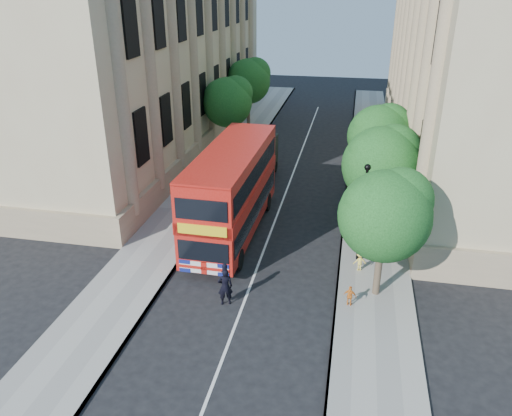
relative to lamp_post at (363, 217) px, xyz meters
The scene contains 17 objects.
ground 8.20m from the lamp_post, 129.81° to the right, with size 120.00×120.00×0.00m, color black.
pavement_right 4.75m from the lamp_post, 79.38° to the left, with size 3.50×80.00×0.12m, color gray.
pavement_left 11.73m from the lamp_post, 159.59° to the left, with size 3.50×80.00×0.12m, color gray.
building_right 21.06m from the lamp_post, 63.95° to the left, with size 12.00×38.00×18.00m, color tan.
building_left 26.82m from the lamp_post, 136.25° to the left, with size 12.00×38.00×18.00m, color tan.
tree_right_near 3.54m from the lamp_post, 74.15° to the right, with size 4.00×4.00×6.08m.
tree_right_mid 3.70m from the lamp_post, 74.48° to the left, with size 4.20×4.20×6.37m.
tree_right_far 9.25m from the lamp_post, 84.67° to the left, with size 4.00×4.00×6.15m.
tree_left_far 19.52m from the lamp_post, 124.35° to the left, with size 4.00×4.00×6.30m.
tree_left_back 26.51m from the lamp_post, 114.51° to the left, with size 4.20×4.20×6.65m.
lamp_post is the anchor object (origin of this frame).
double_decker_bus 7.29m from the lamp_post, 166.35° to the left, with size 3.04×10.70×4.92m.
box_van 12.73m from the lamp_post, 125.30° to the left, with size 2.13×5.03×2.86m.
police_constable 7.81m from the lamp_post, 139.17° to the right, with size 0.66×0.43×1.81m, color black.
woman_pedestrian 2.88m from the lamp_post, 64.65° to the left, with size 0.71×0.55×1.46m, color beige.
child_a 4.61m from the lamp_post, 94.88° to the right, with size 0.57×0.24×0.97m, color orange.
child_b 2.20m from the lamp_post, 88.64° to the right, with size 0.64×0.37×0.98m, color #F4DA53.
Camera 1 is at (4.21, -16.90, 13.20)m, focal length 35.00 mm.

